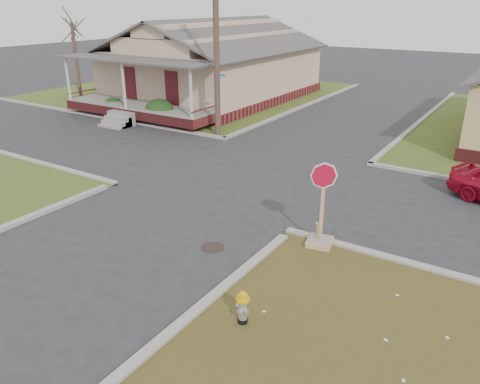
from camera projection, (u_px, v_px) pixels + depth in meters
The scene contains 11 objects.
ground at pixel (163, 222), 14.20m from camera, with size 120.00×120.00×0.00m, color #27272A.
verge_far_left at pixel (191, 92), 34.72m from camera, with size 19.00×19.00×0.05m, color #394D1B.
curbs at pixel (249, 174), 18.10m from camera, with size 80.00×40.00×0.12m, color gray, non-canonical shape.
manhole at pixel (213, 247), 12.71m from camera, with size 0.64×0.64×0.01m, color black.
corner_house at pixel (213, 65), 31.35m from camera, with size 10.10×15.50×5.30m.
utility_pole at pixel (216, 38), 21.48m from camera, with size 1.80×0.28×9.00m.
tree_far_left at pixel (77, 61), 31.59m from camera, with size 0.22×0.22×4.90m, color #433126.
fire_hydrant at pixel (243, 305), 9.51m from camera, with size 0.28×0.28×0.76m.
stop_sign at pixel (321, 228), 12.56m from camera, with size 0.67×0.66×2.38m.
hedge_left at pixel (113, 106), 27.40m from camera, with size 1.33×1.09×1.02m, color #183613.
hedge_right at pixel (160, 112), 25.42m from camera, with size 1.61×1.32×1.23m, color #183613.
Camera 1 is at (8.85, -9.55, 6.19)m, focal length 35.00 mm.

